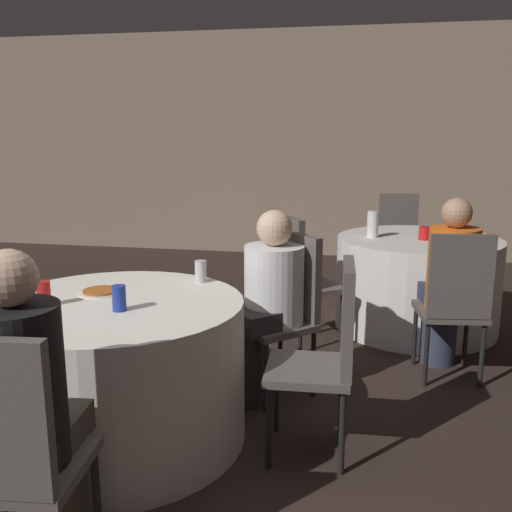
# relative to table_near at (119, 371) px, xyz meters

# --- Properties ---
(ground_plane) EXTENTS (16.00, 16.00, 0.00)m
(ground_plane) POSITION_rel_table_near_xyz_m (0.08, -0.09, -0.37)
(ground_plane) COLOR #332621
(wall_back) EXTENTS (16.00, 0.06, 2.80)m
(wall_back) POSITION_rel_table_near_xyz_m (0.08, 4.76, 1.03)
(wall_back) COLOR gray
(wall_back) RESTS_ON ground_plane
(table_near) EXTENTS (1.28, 1.28, 0.74)m
(table_near) POSITION_rel_table_near_xyz_m (0.00, 0.00, 0.00)
(table_near) COLOR white
(table_near) RESTS_ON ground_plane
(table_far) EXTENTS (1.29, 1.29, 0.74)m
(table_far) POSITION_rel_table_near_xyz_m (1.63, 2.09, 0.00)
(table_far) COLOR white
(table_far) RESTS_ON ground_plane
(chair_near_east) EXTENTS (0.42, 0.42, 0.97)m
(chair_near_east) POSITION_rel_table_near_xyz_m (1.06, 0.05, 0.20)
(chair_near_east) COLOR #59514C
(chair_near_east) RESTS_ON ground_plane
(chair_near_northeast) EXTENTS (0.57, 0.57, 0.97)m
(chair_near_northeast) POSITION_rel_table_near_xyz_m (0.76, 0.73, 0.20)
(chair_near_northeast) COLOR #59514C
(chair_near_northeast) RESTS_ON ground_plane
(chair_near_south) EXTENTS (0.44, 0.44, 0.97)m
(chair_near_south) POSITION_rel_table_near_xyz_m (0.10, -1.05, 0.20)
(chair_near_south) COLOR #59514C
(chair_near_south) RESTS_ON ground_plane
(chair_far_south) EXTENTS (0.45, 0.45, 0.97)m
(chair_far_south) POSITION_rel_table_near_xyz_m (1.77, 1.03, 0.20)
(chair_far_south) COLOR #59514C
(chair_far_south) RESTS_ON ground_plane
(chair_far_southwest) EXTENTS (0.55, 0.55, 0.97)m
(chair_far_southwest) POSITION_rel_table_near_xyz_m (0.74, 1.50, 0.20)
(chair_far_southwest) COLOR #59514C
(chair_far_southwest) RESTS_ON ground_plane
(chair_far_north) EXTENTS (0.44, 0.44, 0.97)m
(chair_far_north) POSITION_rel_table_near_xyz_m (1.53, 3.15, 0.20)
(chair_far_north) COLOR #59514C
(chair_far_north) RESTS_ON ground_plane
(person_white_shirt) EXTENTS (0.49, 0.48, 1.13)m
(person_white_shirt) POSITION_rel_table_near_xyz_m (0.64, 0.62, 0.21)
(person_white_shirt) COLOR #282828
(person_white_shirt) RESTS_ON ground_plane
(person_black_shirt) EXTENTS (0.32, 0.49, 1.20)m
(person_black_shirt) POSITION_rel_table_near_xyz_m (0.09, -0.88, 0.22)
(person_black_shirt) COLOR #4C4238
(person_black_shirt) RESTS_ON ground_plane
(person_orange_shirt) EXTENTS (0.34, 0.50, 1.17)m
(person_orange_shirt) POSITION_rel_table_near_xyz_m (1.75, 1.20, 0.21)
(person_orange_shirt) COLOR #33384C
(person_orange_shirt) RESTS_ON ground_plane
(pizza_plate_near) EXTENTS (0.23, 0.23, 0.02)m
(pizza_plate_near) POSITION_rel_table_near_xyz_m (-0.14, 0.13, 0.38)
(pizza_plate_near) COLOR white
(pizza_plate_near) RESTS_ON table_near
(soda_can_blue) EXTENTS (0.07, 0.07, 0.12)m
(soda_can_blue) POSITION_rel_table_near_xyz_m (0.08, -0.13, 0.43)
(soda_can_blue) COLOR #1E38A5
(soda_can_blue) RESTS_ON table_near
(soda_can_silver) EXTENTS (0.07, 0.07, 0.12)m
(soda_can_silver) POSITION_rel_table_near_xyz_m (0.31, 0.45, 0.43)
(soda_can_silver) COLOR silver
(soda_can_silver) RESTS_ON table_near
(soda_can_red) EXTENTS (0.07, 0.07, 0.12)m
(soda_can_red) POSITION_rel_table_near_xyz_m (-0.31, -0.13, 0.43)
(soda_can_red) COLOR red
(soda_can_red) RESTS_ON table_near
(bottle_far) EXTENTS (0.09, 0.09, 0.21)m
(bottle_far) POSITION_rel_table_near_xyz_m (1.26, 2.05, 0.47)
(bottle_far) COLOR white
(bottle_far) RESTS_ON table_far
(cup_far) EXTENTS (0.09, 0.09, 0.10)m
(cup_far) POSITION_rel_table_near_xyz_m (1.66, 2.02, 0.42)
(cup_far) COLOR red
(cup_far) RESTS_ON table_far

